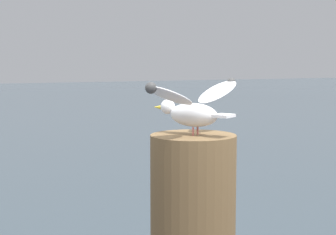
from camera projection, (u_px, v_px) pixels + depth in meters
name	position (u px, v px, depth m)	size (l,w,h in m)	color
seagull	(193.00, 106.00, 2.27)	(0.62, 0.42, 0.23)	#C66660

